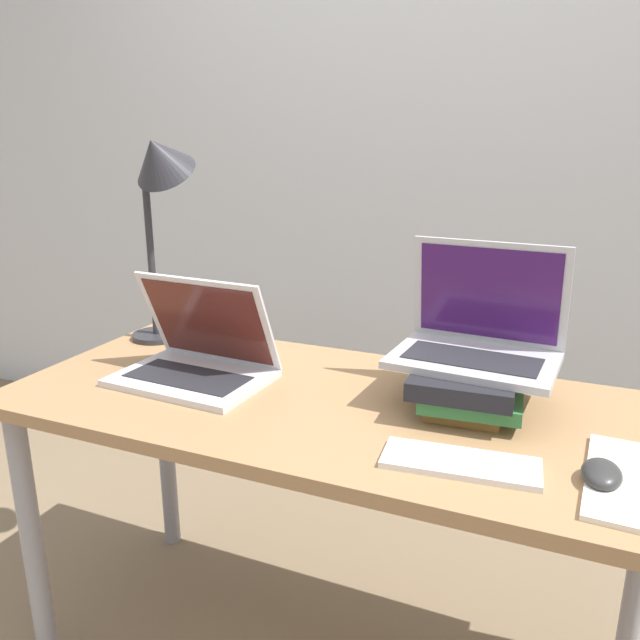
% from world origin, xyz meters
% --- Properties ---
extents(wall_back, '(8.00, 0.05, 2.70)m').
position_xyz_m(wall_back, '(0.00, 1.44, 1.35)').
color(wall_back, silver).
rests_on(wall_back, ground_plane).
extents(desk, '(1.47, 0.65, 0.73)m').
position_xyz_m(desk, '(0.00, 0.33, 0.64)').
color(desk, '#9E754C').
rests_on(desk, ground_plane).
extents(laptop_left, '(0.36, 0.27, 0.25)m').
position_xyz_m(laptop_left, '(-0.35, 0.32, 0.78)').
color(laptop_left, silver).
rests_on(laptop_left, desk).
extents(book_stack, '(0.24, 0.29, 0.09)m').
position_xyz_m(book_stack, '(0.28, 0.40, 0.78)').
color(book_stack, olive).
rests_on(book_stack, desk).
extents(laptop_on_books, '(0.35, 0.26, 0.25)m').
position_xyz_m(laptop_on_books, '(0.28, 0.45, 0.87)').
color(laptop_on_books, '#B2B2B7').
rests_on(laptop_on_books, book_stack).
extents(wireless_keyboard, '(0.28, 0.13, 0.01)m').
position_xyz_m(wireless_keyboard, '(0.31, 0.14, 0.74)').
color(wireless_keyboard, white).
rests_on(wireless_keyboard, desk).
extents(mouse, '(0.07, 0.10, 0.04)m').
position_xyz_m(mouse, '(0.54, 0.18, 0.75)').
color(mouse, '#2D2D2D').
rests_on(mouse, desk).
extents(desk_lamp, '(0.23, 0.20, 0.60)m').
position_xyz_m(desk_lamp, '(-0.57, 0.50, 1.17)').
color(desk_lamp, '#28282D').
rests_on(desk_lamp, desk).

